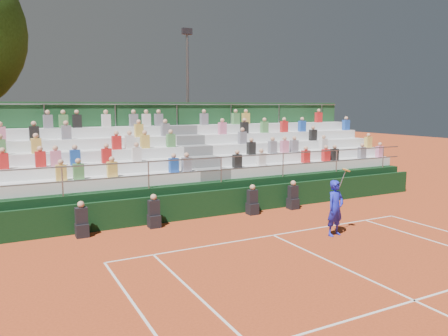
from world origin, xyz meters
TOP-DOWN VIEW (x-y plane):
  - ground at (0.00, 0.00)m, footprint 90.00×90.00m
  - courtside_wall at (0.00, 3.20)m, footprint 20.00×0.15m
  - line_officials at (-1.27, 2.75)m, footprint 8.82×0.40m
  - grandstand at (-0.01, 6.44)m, footprint 20.00×5.20m
  - tennis_player at (1.80, -0.92)m, footprint 0.89×0.53m
  - floodlight_mast at (2.46, 12.90)m, footprint 0.60×0.25m

SIDE VIEW (x-z plane):
  - ground at x=0.00m, z-range 0.00..0.00m
  - line_officials at x=-1.27m, z-range -0.12..1.07m
  - courtside_wall at x=0.00m, z-range 0.00..1.00m
  - tennis_player at x=1.80m, z-range -0.19..2.03m
  - grandstand at x=-0.01m, z-range -1.13..3.27m
  - floodlight_mast at x=2.46m, z-range 0.68..9.42m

